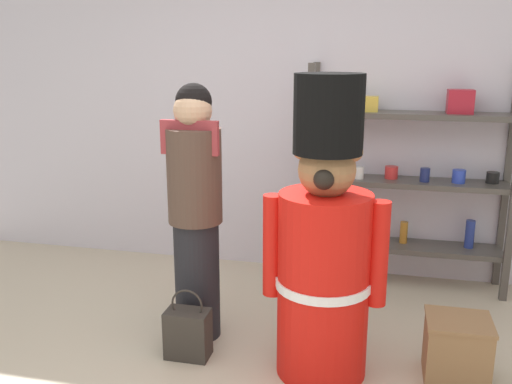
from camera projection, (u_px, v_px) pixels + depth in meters
The scene contains 6 objects.
back_wall at pixel (311, 112), 4.43m from camera, with size 6.40×0.12×2.60m, color silver.
merchandise_shelf at pixel (409, 176), 4.16m from camera, with size 1.50×0.35×1.69m.
teddy_bear_guard at pixel (324, 252), 3.00m from camera, with size 0.68×0.52×1.67m.
person_shopper at pixel (195, 209), 3.38m from camera, with size 0.35×0.33×1.59m.
shopping_bag at pixel (188, 333), 3.29m from camera, with size 0.26×0.16×0.43m.
display_crate at pixel (457, 349), 3.05m from camera, with size 0.35×0.31×0.36m.
Camera 1 is at (0.58, -2.24, 1.78)m, focal length 38.94 mm.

